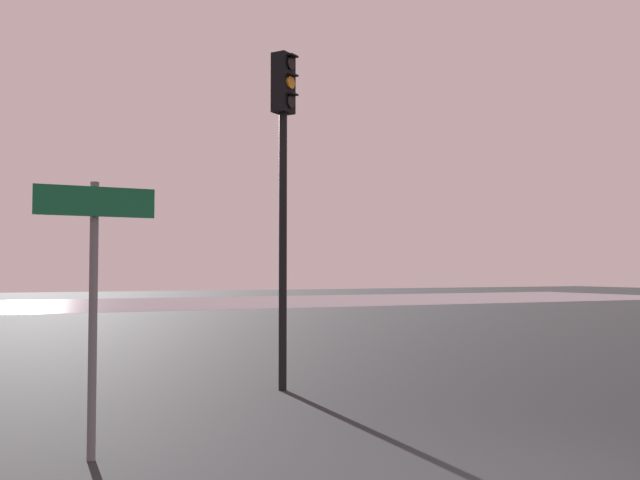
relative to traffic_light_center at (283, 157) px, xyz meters
The scene contains 3 objects.
water_strip 29.88m from the traffic_light_center, 90.42° to the left, with size 80.00×16.00×0.01m, color slate.
traffic_light_center is the anchor object (origin of this frame).
direction_sign_post 4.57m from the traffic_light_center, 136.87° to the right, with size 1.10×0.12×2.60m.
Camera 1 is at (-3.76, -4.13, 1.76)m, focal length 40.00 mm.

